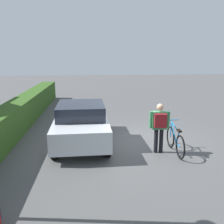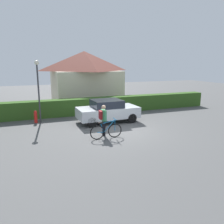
% 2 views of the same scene
% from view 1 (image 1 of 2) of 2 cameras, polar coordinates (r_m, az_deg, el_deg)
% --- Properties ---
extents(ground_plane, '(60.00, 60.00, 0.00)m').
position_cam_1_polar(ground_plane, '(9.16, 6.04, -6.89)').
color(ground_plane, '#505050').
extents(hedge_row, '(19.53, 0.90, 1.21)m').
position_cam_1_polar(hedge_row, '(9.40, -24.65, -3.68)').
color(hedge_row, '#30541C').
rests_on(hedge_row, ground).
extents(parked_car_near, '(3.99, 1.97, 1.48)m').
position_cam_1_polar(parked_car_near, '(8.82, -7.27, -2.49)').
color(parked_car_near, silver).
rests_on(parked_car_near, ground).
extents(bicycle, '(1.71, 0.50, 1.00)m').
position_cam_1_polar(bicycle, '(8.25, 14.68, -6.59)').
color(bicycle, black).
rests_on(bicycle, ground).
extents(person_rider, '(0.38, 0.66, 1.65)m').
position_cam_1_polar(person_rider, '(7.93, 11.17, -2.73)').
color(person_rider, black).
rests_on(person_rider, ground).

